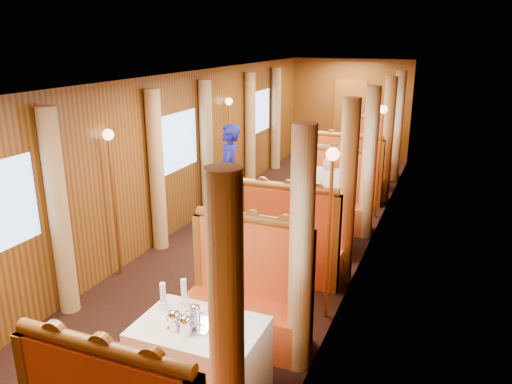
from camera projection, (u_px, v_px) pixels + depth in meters
The scene contains 45 objects.
floor at pixel (265, 241), 7.71m from camera, with size 3.00×12.00×0.01m, color black, non-canonical shape.
ceiling at pixel (266, 76), 6.96m from camera, with size 3.00×12.00×0.01m, color silver, non-canonical shape.
wall_far at pixel (350, 109), 12.64m from camera, with size 3.00×2.50×0.01m, color brown, non-canonical shape.
wall_left at pixel (177, 154), 7.87m from camera, with size 12.00×2.50×0.01m, color brown, non-canonical shape.
wall_right at pixel (368, 173), 6.80m from camera, with size 12.00×2.50×0.01m, color brown, non-canonical shape.
doorway_far at pixel (349, 119), 12.69m from camera, with size 0.80×0.04×2.00m, color brown.
table_near at pixel (201, 364), 4.23m from camera, with size 1.05×0.72×0.75m, color white.
banquette_near_aft at pixel (247, 302), 5.11m from camera, with size 1.30×0.55×1.34m.
table_mid at pixel (313, 225), 7.33m from camera, with size 1.05×0.72×0.75m, color white.
banquette_mid_fwd at pixel (292, 248), 6.41m from camera, with size 1.30×0.55×1.34m.
banquette_mid_aft at pixel (330, 202), 8.21m from camera, with size 1.30×0.55×1.34m.
table_far at pixel (358, 169), 10.42m from camera, with size 1.05×0.72×0.75m, color white.
banquette_far_fwd at pixel (348, 179), 9.51m from camera, with size 1.30×0.55×1.34m.
banquette_far_aft at pixel (367, 156), 11.31m from camera, with size 1.30×0.55×1.34m.
tea_tray at pixel (191, 324), 4.12m from camera, with size 0.34×0.26×0.01m, color silver.
teapot_left at pixel (174, 322), 4.04m from camera, with size 0.17×0.13×0.14m, color silver, non-canonical shape.
teapot_right at pixel (186, 327), 3.97m from camera, with size 0.16×0.12×0.13m, color silver, non-canonical shape.
teapot_back at pixel (195, 315), 4.16m from camera, with size 0.15×0.11×0.12m, color silver, non-canonical shape.
fruit_plate at pixel (230, 338), 3.91m from camera, with size 0.24×0.24×0.05m.
cup_inboard at pixel (163, 300), 4.31m from camera, with size 0.08×0.08×0.26m.
cup_outboard at pixel (184, 296), 4.38m from camera, with size 0.08×0.08×0.26m.
rose_vase_mid at pixel (315, 189), 7.16m from camera, with size 0.06×0.06×0.36m.
rose_vase_far at pixel (361, 143), 10.24m from camera, with size 0.06×0.06×0.36m.
curtain_left_near_b at pixel (59, 214), 5.44m from camera, with size 0.22×0.22×2.35m, color tan.
window_right_near at pixel (285, 263), 3.65m from camera, with size 1.20×0.90×0.01m, color #83ADE1, non-canonical shape.
curtain_right_near_a at pixel (227, 351), 3.07m from camera, with size 0.22×0.22×2.35m, color tan.
curtain_right_near_b at pixel (301, 254), 4.46m from camera, with size 0.22×0.22×2.35m, color tan.
window_left_mid at pixel (177, 142), 7.80m from camera, with size 1.20×0.90×0.01m, color #83ADE1, non-canonical shape.
curtain_left_mid_a at pixel (157, 171), 7.16m from camera, with size 0.22×0.22×2.35m, color tan.
curtain_left_mid_b at pixel (207, 149), 8.54m from camera, with size 0.22×0.22×2.35m, color tan.
window_right_mid at pixel (368, 158), 6.74m from camera, with size 1.20×0.90×0.01m, color #83ADE1, non-canonical shape.
curtain_right_mid_a at pixel (347, 193), 6.17m from camera, with size 0.22×0.22×2.35m, color tan.
curtain_right_mid_b at pixel (369, 164), 7.55m from camera, with size 0.22×0.22×2.35m, color tan.
window_left_far at pixel (259, 112), 10.90m from camera, with size 1.20×0.90×0.01m, color #83ADE1, non-canonical shape.
curtain_left_far_a at pixel (250, 130), 10.25m from camera, with size 0.22×0.22×2.35m, color tan.
curtain_left_far_b at pixel (276, 119), 11.63m from camera, with size 0.22×0.22×2.35m, color tan.
window_right_far at pixel (399, 120), 9.84m from camera, with size 1.20×0.90×0.01m, color #83ADE1, non-canonical shape.
curtain_right_far_a at pixel (387, 141), 9.27m from camera, with size 0.22×0.22×2.35m, color tan.
curtain_right_far_b at pixel (397, 127), 10.65m from camera, with size 0.22×0.22×2.35m, color tan.
sconce_left_fore at pixel (112, 174), 6.24m from camera, with size 0.14×0.14×1.95m.
sconce_right_fore at pixel (331, 200), 5.24m from camera, with size 0.14×0.14×1.95m.
sconce_left_aft at pixel (229, 128), 9.34m from camera, with size 0.14×0.14×1.95m.
sconce_right_aft at pixel (381, 139), 8.34m from camera, with size 0.14×0.14×1.95m.
steward at pixel (229, 174), 8.32m from camera, with size 0.61×0.40×1.67m, color navy.
passenger at pixel (327, 187), 7.92m from camera, with size 0.40×0.44×0.76m.
Camera 1 is at (2.53, -6.66, 3.04)m, focal length 35.00 mm.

